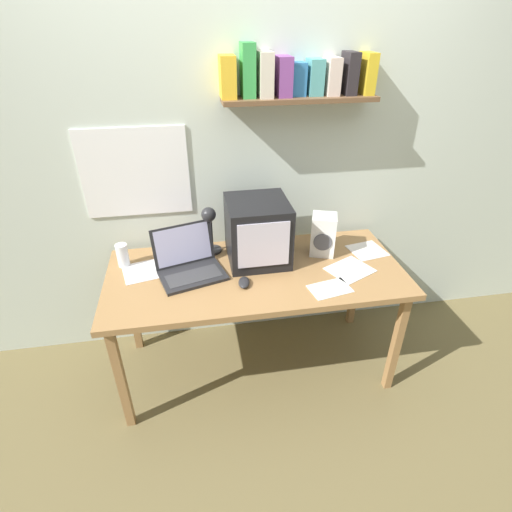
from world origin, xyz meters
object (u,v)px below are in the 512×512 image
crt_monitor (258,231)px  loose_paper_near_monitor (367,251)px  juice_glass (123,256)px  loose_paper_near_laptop (350,270)px  laptop (189,262)px  desk_lamp (210,224)px  printed_handout (330,289)px  corner_desk (256,280)px  open_notebook (143,271)px  space_heater (323,235)px  computer_mouse (244,282)px

crt_monitor → loose_paper_near_monitor: bearing=-3.1°
juice_glass → loose_paper_near_laptop: juice_glass is taller
laptop → desk_lamp: 0.26m
crt_monitor → printed_handout: 0.53m
loose_paper_near_laptop → laptop: bearing=171.1°
desk_lamp → printed_handout: size_ratio=1.32×
corner_desk → open_notebook: (-0.63, 0.10, 0.06)m
space_heater → printed_handout: (-0.07, -0.37, -0.12)m
desk_lamp → space_heater: 0.67m
computer_mouse → printed_handout: bearing=-14.6°
open_notebook → laptop: bearing=-9.4°
crt_monitor → loose_paper_near_monitor: (0.68, -0.03, -0.18)m
crt_monitor → printed_handout: (0.33, -0.37, -0.18)m
corner_desk → computer_mouse: 0.17m
laptop → printed_handout: 0.79m
laptop → juice_glass: bearing=145.0°
loose_paper_near_monitor → desk_lamp: bearing=172.5°
open_notebook → desk_lamp: bearing=17.5°
corner_desk → computer_mouse: size_ratio=14.71×
space_heater → loose_paper_near_laptop: size_ratio=0.83×
space_heater → loose_paper_near_monitor: bearing=13.0°
juice_glass → loose_paper_near_laptop: 1.30m
crt_monitor → loose_paper_near_monitor: 0.70m
computer_mouse → open_notebook: computer_mouse is taller
printed_handout → loose_paper_near_laptop: 0.23m
laptop → crt_monitor: bearing=-5.3°
laptop → loose_paper_near_monitor: laptop is taller
space_heater → printed_handout: bearing=-81.8°
corner_desk → desk_lamp: (-0.23, 0.23, 0.26)m
corner_desk → desk_lamp: desk_lamp is taller
juice_glass → computer_mouse: size_ratio=1.20×
juice_glass → space_heater: bearing=-2.7°
corner_desk → crt_monitor: crt_monitor is taller
laptop → computer_mouse: (0.29, -0.18, -0.05)m
crt_monitor → space_heater: (0.40, -0.00, -0.06)m
space_heater → loose_paper_near_laptop: bearing=-45.8°
computer_mouse → open_notebook: (-0.55, 0.23, -0.01)m
printed_handout → desk_lamp: bearing=141.7°
computer_mouse → crt_monitor: bearing=65.2°
crt_monitor → computer_mouse: (-0.12, -0.26, -0.17)m
printed_handout → loose_paper_near_monitor: (0.36, 0.34, 0.00)m
crt_monitor → desk_lamp: size_ratio=1.17×
crt_monitor → juice_glass: 0.79m
desk_lamp → loose_paper_near_monitor: bearing=5.3°
computer_mouse → loose_paper_near_monitor: size_ratio=0.49×
crt_monitor → desk_lamp: (-0.27, 0.09, 0.02)m
corner_desk → juice_glass: (-0.74, 0.19, 0.12)m
laptop → space_heater: size_ratio=1.67×
printed_handout → loose_paper_near_monitor: same height
loose_paper_near_laptop → open_notebook: size_ratio=1.17×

